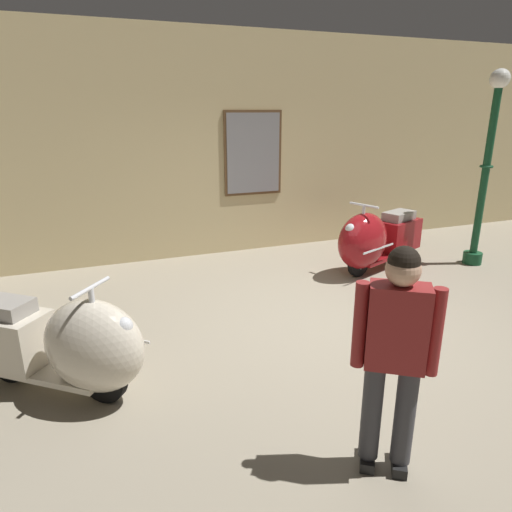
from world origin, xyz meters
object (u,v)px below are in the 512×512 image
object	(u,v)px
scooter_0	(67,345)
visitor_0	(395,348)
scooter_1	(374,240)
lamppost	(486,166)

from	to	relation	value
scooter_0	visitor_0	xyz separation A→B (m)	(1.96, -1.64, 0.44)
scooter_1	lamppost	world-z (taller)	lamppost
scooter_1	lamppost	distance (m)	1.99
scooter_0	lamppost	bearing A→B (deg)	52.31
scooter_0	visitor_0	distance (m)	2.60
lamppost	visitor_0	distance (m)	5.01
lamppost	visitor_0	size ratio (longest dim) A/B	1.82
scooter_1	visitor_0	distance (m)	4.05
scooter_1	lamppost	size ratio (longest dim) A/B	0.63
scooter_0	lamppost	distance (m)	6.13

